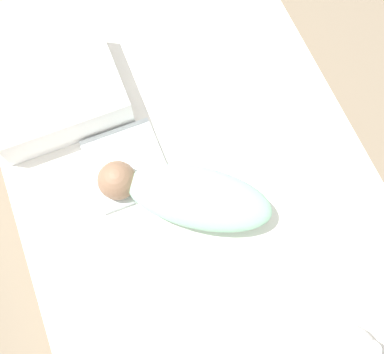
% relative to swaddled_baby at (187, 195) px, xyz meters
% --- Properties ---
extents(ground_plane, '(12.00, 12.00, 0.00)m').
position_rel_swaddled_baby_xyz_m(ground_plane, '(-0.12, 0.04, -0.19)').
color(ground_plane, '#7A6B56').
extents(bed_mattress, '(1.58, 1.04, 0.13)m').
position_rel_swaddled_baby_xyz_m(bed_mattress, '(-0.12, 0.04, -0.13)').
color(bed_mattress, white).
rests_on(bed_mattress, ground_plane).
extents(burp_cloth, '(0.24, 0.22, 0.02)m').
position_rel_swaddled_baby_xyz_m(burp_cloth, '(-0.17, -0.13, -0.05)').
color(burp_cloth, white).
rests_on(burp_cloth, bed_mattress).
extents(swaddled_baby, '(0.38, 0.47, 0.12)m').
position_rel_swaddled_baby_xyz_m(swaddled_baby, '(0.00, 0.00, 0.00)').
color(swaddled_baby, '#99D6B2').
rests_on(swaddled_baby, bed_mattress).
extents(pillow, '(0.32, 0.39, 0.12)m').
position_rel_swaddled_baby_xyz_m(pillow, '(-0.46, -0.25, -0.00)').
color(pillow, white).
rests_on(pillow, bed_mattress).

